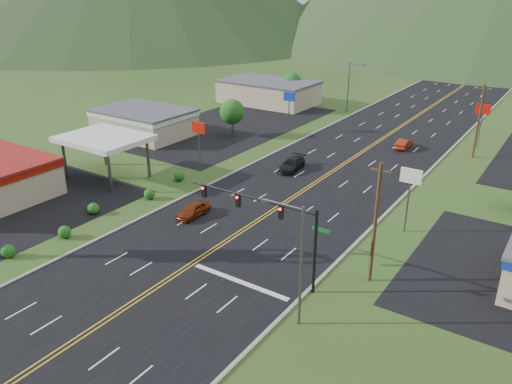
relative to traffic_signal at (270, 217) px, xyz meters
The scene contains 19 objects.
ground 16.32m from the traffic_signal, 114.86° to the right, with size 500.00×500.00×0.00m, color #294117.
road 16.32m from the traffic_signal, 114.86° to the right, with size 20.00×460.00×0.04m, color black.
traffic_signal is the anchor object (origin of this frame).
streetlight_east 6.17m from the traffic_signal, 40.39° to the right, with size 3.28×0.25×9.00m.
streetlight_west 58.88m from the traffic_signal, 107.97° to the left, with size 3.28×0.25×9.00m.
gas_canopy 29.59m from the traffic_signal, 164.30° to the left, with size 10.00×8.00×5.30m.
building_west_mid 45.46m from the traffic_signal, 148.05° to the left, with size 14.40×10.40×4.10m.
building_west_far 64.15m from the traffic_signal, 122.56° to the left, with size 18.40×11.40×4.50m.
pole_sign_west_a 26.00m from the traffic_signal, 142.00° to the left, with size 2.00×0.18×6.40m.
pole_sign_west_b 43.17m from the traffic_signal, 118.32° to the left, with size 2.00×0.18×6.40m.
pole_sign_east_a 15.45m from the traffic_signal, 65.05° to the left, with size 2.00×0.18×6.40m.
pole_sign_east_b 46.47m from the traffic_signal, 81.94° to the left, with size 2.00×0.18×6.40m.
tree_west_a 40.80m from the traffic_signal, 130.50° to the left, with size 3.84×3.84×5.82m.
tree_west_b 66.01m from the traffic_signal, 118.49° to the left, with size 3.84×3.84×5.82m.
utility_pole_a 8.08m from the traffic_signal, 29.72° to the left, with size 1.60×0.28×10.00m.
utility_pole_b 41.60m from the traffic_signal, 80.29° to the left, with size 1.60×0.28×10.00m.
car_red_near 14.34m from the traffic_signal, 157.09° to the left, with size 1.66×4.12×1.40m, color maroon.
car_dark_mid 25.79m from the traffic_signal, 115.87° to the left, with size 2.09×5.14×1.49m, color black.
car_red_far 40.12m from the traffic_signal, 93.17° to the left, with size 1.49×4.26×1.40m, color maroon.
Camera 1 is at (24.98, -15.49, 21.99)m, focal length 35.00 mm.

